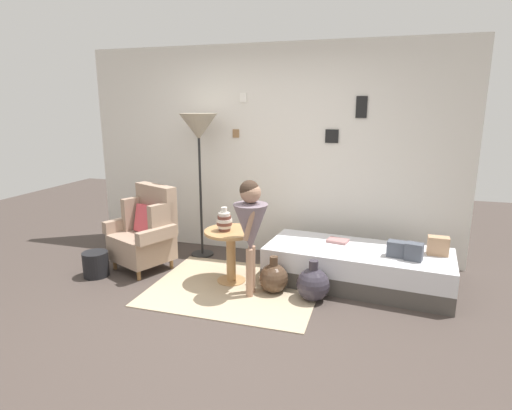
{
  "coord_description": "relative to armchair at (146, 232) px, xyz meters",
  "views": [
    {
      "loc": [
        1.38,
        -3.12,
        1.86
      ],
      "look_at": [
        0.15,
        0.95,
        0.85
      ],
      "focal_mm": 29.17,
      "sensor_mm": 36.0,
      "label": 1
    }
  ],
  "objects": [
    {
      "name": "side_table",
      "position": [
        1.09,
        -0.11,
        -0.03
      ],
      "size": [
        0.56,
        0.56,
        0.58
      ],
      "color": "tan",
      "rests_on": "ground"
    },
    {
      "name": "pillow_mid",
      "position": [
        2.93,
        0.04,
        0.05
      ],
      "size": [
        0.19,
        0.16,
        0.17
      ],
      "primitive_type": "cube",
      "rotation": [
        0.0,
        0.0,
        -0.24
      ],
      "color": "#474C56",
      "rests_on": "daybed"
    },
    {
      "name": "rug",
      "position": [
        1.19,
        -0.26,
        -0.43
      ],
      "size": [
        1.72,
        1.4,
        0.01
      ],
      "primitive_type": "cube",
      "color": "tan",
      "rests_on": "ground"
    },
    {
      "name": "daybed",
      "position": [
        2.39,
        0.22,
        -0.24
      ],
      "size": [
        1.97,
        0.98,
        0.4
      ],
      "color": "#4C4742",
      "rests_on": "ground"
    },
    {
      "name": "armchair",
      "position": [
        0.0,
        0.0,
        0.0
      ],
      "size": [
        0.89,
        0.79,
        0.97
      ],
      "color": "olive",
      "rests_on": "ground"
    },
    {
      "name": "ground_plane",
      "position": [
        1.19,
        -0.95,
        -0.44
      ],
      "size": [
        12.0,
        12.0,
        0.0
      ],
      "primitive_type": "plane",
      "color": "#423833"
    },
    {
      "name": "vase_striped",
      "position": [
        1.03,
        -0.13,
        0.25
      ],
      "size": [
        0.16,
        0.16,
        0.25
      ],
      "color": "brown",
      "rests_on": "side_table"
    },
    {
      "name": "person_child",
      "position": [
        1.39,
        -0.36,
        0.32
      ],
      "size": [
        0.34,
        0.34,
        1.18
      ],
      "color": "#A37A60",
      "rests_on": "ground"
    },
    {
      "name": "gallery_wall",
      "position": [
        1.19,
        1.0,
        0.86
      ],
      "size": [
        4.8,
        0.12,
        2.6
      ],
      "color": "silver",
      "rests_on": "ground"
    },
    {
      "name": "book_on_daybed",
      "position": [
        2.17,
        0.38,
        -0.02
      ],
      "size": [
        0.25,
        0.2,
        0.03
      ],
      "primitive_type": "cube",
      "rotation": [
        0.0,
        0.0,
        -0.2
      ],
      "color": "#A77675",
      "rests_on": "daybed"
    },
    {
      "name": "pillow_back",
      "position": [
        2.77,
        0.09,
        0.04
      ],
      "size": [
        0.19,
        0.15,
        0.16
      ],
      "primitive_type": "cube",
      "rotation": [
        0.0,
        0.0,
        -0.16
      ],
      "color": "#474C56",
      "rests_on": "daybed"
    },
    {
      "name": "demijohn_near",
      "position": [
        1.59,
        -0.23,
        -0.28
      ],
      "size": [
        0.3,
        0.3,
        0.39
      ],
      "color": "#473323",
      "rests_on": "ground"
    },
    {
      "name": "floor_lamp",
      "position": [
        0.44,
        0.57,
        1.13
      ],
      "size": [
        0.46,
        0.46,
        1.78
      ],
      "color": "black",
      "rests_on": "ground"
    },
    {
      "name": "demijohn_far",
      "position": [
        2.01,
        -0.29,
        -0.27
      ],
      "size": [
        0.33,
        0.33,
        0.41
      ],
      "color": "#332D38",
      "rests_on": "ground"
    },
    {
      "name": "pillow_head",
      "position": [
        3.17,
        0.27,
        0.06
      ],
      "size": [
        0.2,
        0.13,
        0.19
      ],
      "primitive_type": "cube",
      "rotation": [
        0.0,
        0.0,
        -0.03
      ],
      "color": "tan",
      "rests_on": "daybed"
    },
    {
      "name": "magazine_basket",
      "position": [
        -0.42,
        -0.4,
        -0.3
      ],
      "size": [
        0.28,
        0.28,
        0.28
      ],
      "primitive_type": "cylinder",
      "color": "black",
      "rests_on": "ground"
    }
  ]
}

